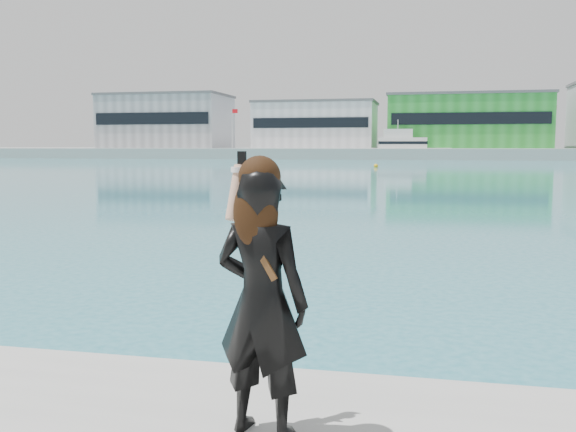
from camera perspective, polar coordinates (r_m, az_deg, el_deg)
name	(u,v)px	position (r m, az deg, el deg)	size (l,w,h in m)	color
far_quay	(425,153)	(133.62, 12.06, 5.49)	(320.00, 40.00, 2.00)	#9E9E99
warehouse_grey_left	(167,121)	(143.12, -10.72, 8.27)	(26.52, 16.36, 11.50)	gray
warehouse_white	(316,125)	(133.66, 2.54, 8.09)	(24.48, 15.35, 9.50)	silver
warehouse_green	(467,121)	(131.85, 15.63, 8.11)	(30.60, 16.36, 10.50)	green
flagpole_left	(233,126)	(130.62, -4.95, 8.02)	(1.28, 0.16, 8.00)	silver
flagpole_right	(550,123)	(126.43, 22.24, 7.64)	(1.28, 0.16, 8.00)	silver
motor_yacht	(405,148)	(120.90, 10.32, 5.96)	(15.95, 5.88, 7.28)	white
buoy_far	(376,167)	(75.02, 7.82, 4.31)	(0.50, 0.50, 0.50)	#F6A90C
woman	(261,294)	(3.70, -2.39, -6.95)	(0.63, 0.48, 1.65)	black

